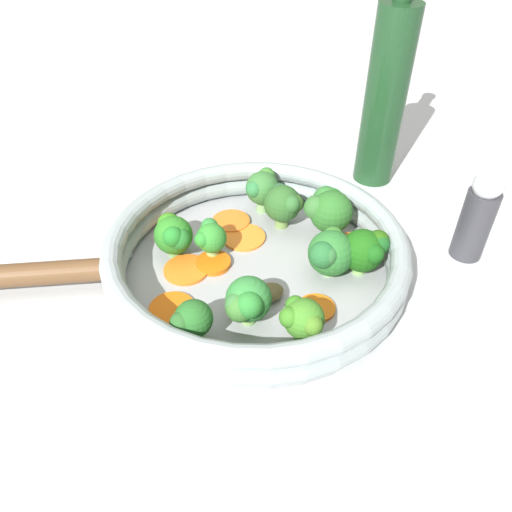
{
  "coord_description": "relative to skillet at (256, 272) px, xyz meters",
  "views": [
    {
      "loc": [
        -0.1,
        -0.36,
        0.34
      ],
      "look_at": [
        0.0,
        0.0,
        0.03
      ],
      "focal_mm": 35.0,
      "sensor_mm": 36.0,
      "label": 1
    }
  ],
  "objects": [
    {
      "name": "carrot_slice_7",
      "position": [
        0.04,
        -0.07,
        0.01
      ],
      "size": [
        0.04,
        0.04,
        0.0
      ],
      "primitive_type": "cylinder",
      "rotation": [
        0.0,
        0.0,
        3.22
      ],
      "color": "orange",
      "rests_on": "skillet"
    },
    {
      "name": "carrot_slice_5",
      "position": [
        -0.09,
        -0.04,
        0.01
      ],
      "size": [
        0.05,
        0.05,
        0.0
      ],
      "primitive_type": "cylinder",
      "rotation": [
        0.0,
        0.0,
        4.98
      ],
      "color": "#DC6110",
      "rests_on": "skillet"
    },
    {
      "name": "broccoli_floret_9",
      "position": [
        -0.04,
        0.03,
        0.03
      ],
      "size": [
        0.03,
        0.03,
        0.04
      ],
      "color": "#88B567",
      "rests_on": "skillet"
    },
    {
      "name": "oil_bottle",
      "position": [
        0.2,
        0.14,
        0.1
      ],
      "size": [
        0.05,
        0.05,
        0.26
      ],
      "color": "#193D1E",
      "rests_on": "ground_plane"
    },
    {
      "name": "broccoli_floret_4",
      "position": [
        0.1,
        -0.03,
        0.03
      ],
      "size": [
        0.05,
        0.04,
        0.05
      ],
      "color": "#85B65F",
      "rests_on": "skillet"
    },
    {
      "name": "skillet_rim_wall",
      "position": [
        0.0,
        0.0,
        0.03
      ],
      "size": [
        0.29,
        0.29,
        0.04
      ],
      "color": "#8C9A9A",
      "rests_on": "skillet"
    },
    {
      "name": "broccoli_floret_1",
      "position": [
        -0.08,
        -0.08,
        0.03
      ],
      "size": [
        0.04,
        0.03,
        0.04
      ],
      "color": "#7CB05E",
      "rests_on": "skillet"
    },
    {
      "name": "carrot_slice_2",
      "position": [
        -0.07,
        0.08,
        0.01
      ],
      "size": [
        0.05,
        0.05,
        0.0
      ],
      "primitive_type": "cylinder",
      "rotation": [
        0.0,
        0.0,
        5.65
      ],
      "color": "orange",
      "rests_on": "skillet"
    },
    {
      "name": "carrot_slice_0",
      "position": [
        0.08,
        -0.0,
        0.01
      ],
      "size": [
        0.03,
        0.03,
        0.01
      ],
      "primitive_type": "cylinder",
      "rotation": [
        0.0,
        0.0,
        6.22
      ],
      "color": "orange",
      "rests_on": "skillet"
    },
    {
      "name": "broccoli_floret_7",
      "position": [
        -0.07,
        0.04,
        0.03
      ],
      "size": [
        0.04,
        0.05,
        0.04
      ],
      "color": "#6CA050",
      "rests_on": "skillet"
    },
    {
      "name": "carrot_slice_8",
      "position": [
        -0.07,
        0.01,
        0.01
      ],
      "size": [
        0.05,
        0.05,
        0.0
      ],
      "primitive_type": "cylinder",
      "rotation": [
        0.0,
        0.0,
        3.41
      ],
      "color": "orange",
      "rests_on": "skillet"
    },
    {
      "name": "broccoli_floret_0",
      "position": [
        0.09,
        0.03,
        0.04
      ],
      "size": [
        0.05,
        0.05,
        0.06
      ],
      "color": "#89AF67",
      "rests_on": "skillet"
    },
    {
      "name": "carrot_slice_3",
      "position": [
        -0.01,
        0.08,
        0.01
      ],
      "size": [
        0.06,
        0.06,
        0.0
      ],
      "primitive_type": "cylinder",
      "rotation": [
        0.0,
        0.0,
        4.12
      ],
      "color": "orange",
      "rests_on": "skillet"
    },
    {
      "name": "skillet",
      "position": [
        0.0,
        0.0,
        0.0
      ],
      "size": [
        0.27,
        0.27,
        0.01
      ],
      "primitive_type": "cylinder",
      "color": "#939699",
      "rests_on": "ground_plane"
    },
    {
      "name": "carrot_slice_4",
      "position": [
        -0.0,
        0.05,
        0.01
      ],
      "size": [
        0.05,
        0.05,
        0.0
      ],
      "primitive_type": "cylinder",
      "rotation": [
        0.0,
        0.0,
        4.54
      ],
      "color": "orange",
      "rests_on": "skillet"
    },
    {
      "name": "skillet_rivet_left",
      "position": [
        -0.12,
        0.05,
        0.01
      ],
      "size": [
        0.01,
        0.01,
        0.01
      ],
      "primitive_type": "sphere",
      "color": "#90929D",
      "rests_on": "skillet"
    },
    {
      "name": "skillet_rivet_right",
      "position": [
        -0.13,
        -0.01,
        0.01
      ],
      "size": [
        0.01,
        0.01,
        0.01
      ],
      "primitive_type": "sphere",
      "color": "#8F989C",
      "rests_on": "skillet"
    },
    {
      "name": "carrot_slice_6",
      "position": [
        0.11,
        -0.0,
        0.01
      ],
      "size": [
        0.06,
        0.06,
        0.01
      ],
      "primitive_type": "cylinder",
      "rotation": [
        0.0,
        0.0,
        1.13
      ],
      "color": "orange",
      "rests_on": "skillet"
    },
    {
      "name": "broccoli_floret_8",
      "position": [
        0.05,
        0.06,
        0.03
      ],
      "size": [
        0.04,
        0.05,
        0.05
      ],
      "color": "olive",
      "rests_on": "skillet"
    },
    {
      "name": "skillet_handle",
      "position": [
        -0.24,
        0.04,
        0.02
      ],
      "size": [
        0.21,
        0.06,
        0.02
      ],
      "primitive_type": "cylinder",
      "rotation": [
        1.57,
        0.0,
        4.55
      ],
      "color": "brown",
      "rests_on": "skillet"
    },
    {
      "name": "broccoli_floret_5",
      "position": [
        -0.03,
        -0.07,
        0.03
      ],
      "size": [
        0.04,
        0.05,
        0.05
      ],
      "color": "#7CA758",
      "rests_on": "skillet"
    },
    {
      "name": "broccoli_floret_3",
      "position": [
        0.03,
        0.09,
        0.04
      ],
      "size": [
        0.04,
        0.04,
        0.05
      ],
      "color": "#84B66A",
      "rests_on": "skillet"
    },
    {
      "name": "broccoli_floret_6",
      "position": [
        0.01,
        -0.1,
        0.03
      ],
      "size": [
        0.04,
        0.04,
        0.04
      ],
      "color": "#87A568",
      "rests_on": "skillet"
    },
    {
      "name": "mushroom_piece_0",
      "position": [
        0.0,
        -0.04,
        0.01
      ],
      "size": [
        0.03,
        0.03,
        0.01
      ],
      "primitive_type": "ellipsoid",
      "rotation": [
        0.0,
        0.0,
        3.39
      ],
      "color": "brown",
      "rests_on": "skillet"
    },
    {
      "name": "carrot_slice_1",
      "position": [
        -0.04,
        0.01,
        0.01
      ],
      "size": [
        0.05,
        0.05,
        0.01
      ],
      "primitive_type": "cylinder",
      "rotation": [
        0.0,
        0.0,
        5.44
      ],
      "color": "#D8600F",
      "rests_on": "skillet"
    },
    {
      "name": "ground_plane",
      "position": [
        0.0,
        0.0,
        -0.01
      ],
      "size": [
        4.0,
        4.0,
        0.0
      ],
      "primitive_type": "plane",
      "color": "#B3B7BA"
    },
    {
      "name": "broccoli_floret_2",
      "position": [
        0.06,
        -0.03,
        0.03
      ],
      "size": [
        0.05,
        0.05,
        0.05
      ],
      "color": "#81AA6A",
      "rests_on": "skillet"
    },
    {
      "name": "salt_shaker",
      "position": [
        0.22,
        -0.03,
        0.04
      ],
      "size": [
        0.03,
        0.03,
        0.1
      ],
      "color": "#333338",
      "rests_on": "ground_plane"
    }
  ]
}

